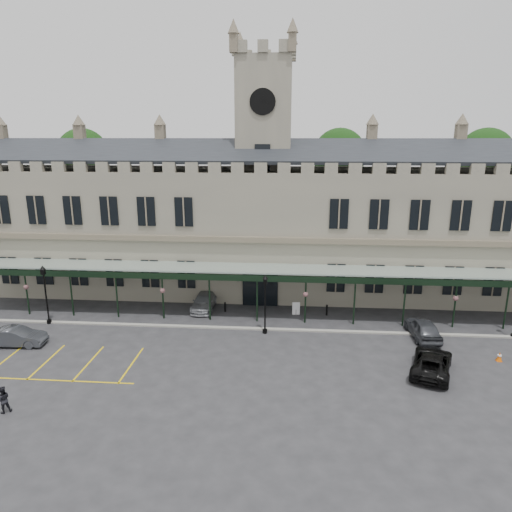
# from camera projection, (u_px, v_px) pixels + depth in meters

# --- Properties ---
(ground) EXTENTS (140.00, 140.00, 0.00)m
(ground) POSITION_uv_depth(u_px,v_px,m) (249.00, 362.00, 31.48)
(ground) COLOR #28272A
(station_building) EXTENTS (60.00, 10.36, 17.30)m
(station_building) POSITION_uv_depth(u_px,v_px,m) (264.00, 226.00, 45.15)
(station_building) COLOR slate
(station_building) RESTS_ON ground
(clock_tower) EXTENTS (5.60, 5.60, 24.80)m
(clock_tower) POSITION_uv_depth(u_px,v_px,m) (264.00, 157.00, 43.53)
(clock_tower) COLOR slate
(clock_tower) RESTS_ON ground
(canopy) EXTENTS (50.00, 4.10, 4.30)m
(canopy) POSITION_uv_depth(u_px,v_px,m) (257.00, 293.00, 38.06)
(canopy) COLOR #8C9E93
(canopy) RESTS_ON ground
(kerb) EXTENTS (60.00, 0.40, 0.12)m
(kerb) POSITION_uv_depth(u_px,v_px,m) (256.00, 329.00, 36.77)
(kerb) COLOR gray
(kerb) RESTS_ON ground
(parking_markings) EXTENTS (16.00, 6.00, 0.01)m
(parking_markings) POSITION_uv_depth(u_px,v_px,m) (43.00, 365.00, 31.09)
(parking_markings) COLOR gold
(parking_markings) RESTS_ON ground
(tree_behind_left) EXTENTS (6.00, 6.00, 16.00)m
(tree_behind_left) POSITION_uv_depth(u_px,v_px,m) (83.00, 156.00, 53.94)
(tree_behind_left) COLOR #332314
(tree_behind_left) RESTS_ON ground
(tree_behind_mid) EXTENTS (6.00, 6.00, 16.00)m
(tree_behind_mid) POSITION_uv_depth(u_px,v_px,m) (339.00, 157.00, 51.69)
(tree_behind_mid) COLOR #332314
(tree_behind_mid) RESTS_ON ground
(tree_behind_right) EXTENTS (6.00, 6.00, 16.00)m
(tree_behind_right) POSITION_uv_depth(u_px,v_px,m) (485.00, 157.00, 50.48)
(tree_behind_right) COLOR #332314
(tree_behind_right) RESTS_ON ground
(lamp_post_left) EXTENTS (0.47, 0.47, 5.01)m
(lamp_post_left) POSITION_uv_depth(u_px,v_px,m) (45.00, 290.00, 37.20)
(lamp_post_left) COLOR black
(lamp_post_left) RESTS_ON ground
(lamp_post_mid) EXTENTS (0.46, 0.46, 4.82)m
(lamp_post_mid) POSITION_uv_depth(u_px,v_px,m) (265.00, 299.00, 35.38)
(lamp_post_mid) COLOR black
(lamp_post_mid) RESTS_ON ground
(traffic_cone) EXTENTS (0.41, 0.41, 0.65)m
(traffic_cone) POSITION_uv_depth(u_px,v_px,m) (499.00, 357.00, 31.56)
(traffic_cone) COLOR #E15807
(traffic_cone) RESTS_ON ground
(sign_board) EXTENTS (0.66, 0.12, 1.13)m
(sign_board) POSITION_uv_depth(u_px,v_px,m) (296.00, 309.00, 39.68)
(sign_board) COLOR black
(sign_board) RESTS_ON ground
(bollard_left) EXTENTS (0.16, 0.16, 0.88)m
(bollard_left) POSITION_uv_depth(u_px,v_px,m) (225.00, 307.00, 40.37)
(bollard_left) COLOR black
(bollard_left) RESTS_ON ground
(bollard_right) EXTENTS (0.17, 0.17, 0.96)m
(bollard_right) POSITION_uv_depth(u_px,v_px,m) (327.00, 310.00, 39.54)
(bollard_right) COLOR black
(bollard_right) RESTS_ON ground
(car_left_b) EXTENTS (4.34, 1.77, 1.40)m
(car_left_b) POSITION_uv_depth(u_px,v_px,m) (16.00, 337.00, 33.81)
(car_left_b) COLOR #373A3F
(car_left_b) RESTS_ON ground
(car_taxi) EXTENTS (1.93, 4.64, 1.34)m
(car_taxi) POSITION_uv_depth(u_px,v_px,m) (204.00, 301.00, 41.06)
(car_taxi) COLOR #97999E
(car_taxi) RESTS_ON ground
(car_van) EXTENTS (3.98, 5.60, 1.42)m
(car_van) POSITION_uv_depth(u_px,v_px,m) (432.00, 363.00, 29.95)
(car_van) COLOR black
(car_van) RESTS_ON ground
(car_right_a) EXTENTS (2.08, 4.63, 1.54)m
(car_right_a) POSITION_uv_depth(u_px,v_px,m) (423.00, 328.00, 35.10)
(car_right_a) COLOR #373A3F
(car_right_a) RESTS_ON ground
(person_b) EXTENTS (0.98, 0.96, 1.59)m
(person_b) POSITION_uv_depth(u_px,v_px,m) (3.00, 400.00, 25.57)
(person_b) COLOR black
(person_b) RESTS_ON ground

